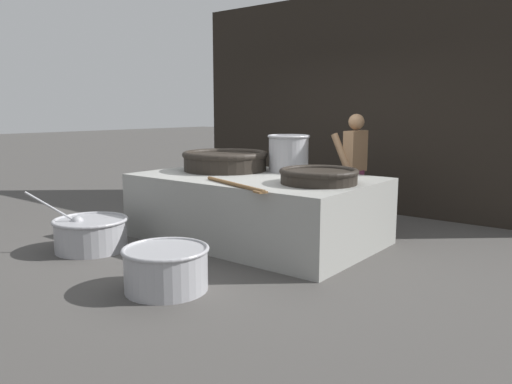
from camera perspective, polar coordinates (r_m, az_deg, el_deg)
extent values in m
plane|color=#474442|center=(6.18, 0.00, -5.43)|extent=(60.00, 60.00, 0.00)
cube|color=black|center=(8.18, 11.49, 9.98)|extent=(5.98, 0.24, 3.38)
cube|color=gray|center=(6.09, 0.00, -1.83)|extent=(2.86, 1.76, 0.79)
cylinder|color=black|center=(6.57, -3.55, 3.39)|extent=(1.08, 1.08, 0.21)
torus|color=black|center=(6.56, -3.56, 4.30)|extent=(1.12, 1.12, 0.09)
cylinder|color=black|center=(5.44, 7.19, 1.65)|extent=(0.83, 0.83, 0.13)
torus|color=black|center=(5.43, 7.20, 2.33)|extent=(0.86, 0.86, 0.07)
cylinder|color=#9E9EA3|center=(6.45, 3.74, 4.35)|extent=(0.51, 0.51, 0.45)
torus|color=#9E9EA3|center=(6.43, 3.76, 6.37)|extent=(0.54, 0.54, 0.04)
cylinder|color=brown|center=(5.23, -2.54, 0.90)|extent=(1.09, 0.42, 0.04)
cube|color=brown|center=(4.79, 0.51, 0.02)|extent=(0.15, 0.13, 0.02)
cylinder|color=#9E7551|center=(6.84, 10.83, -0.93)|extent=(0.11, 0.11, 0.75)
cylinder|color=#9E7551|center=(6.99, 11.42, -0.74)|extent=(0.11, 0.11, 0.75)
cube|color=#722D4C|center=(6.89, 11.16, 0.40)|extent=(0.18, 0.23, 0.49)
cube|color=#9E7551|center=(6.83, 11.30, 4.56)|extent=(0.16, 0.46, 0.55)
cylinder|color=#9E7551|center=(6.67, 9.71, 4.48)|extent=(0.31, 0.10, 0.51)
cylinder|color=#9E7551|center=(7.08, 11.41, 4.70)|extent=(0.31, 0.10, 0.51)
sphere|color=#9E7551|center=(6.81, 11.40, 7.86)|extent=(0.21, 0.21, 0.21)
cylinder|color=#9E9EA3|center=(5.99, -18.33, -4.69)|extent=(0.80, 0.80, 0.35)
torus|color=#9E9EA3|center=(5.95, -18.41, -3.07)|extent=(0.84, 0.84, 0.04)
cylinder|color=orange|center=(5.97, -18.37, -3.96)|extent=(0.70, 0.70, 0.09)
cylinder|color=orange|center=(6.13, -16.90, -3.02)|extent=(0.05, 0.04, 0.02)
cylinder|color=orange|center=(6.16, -20.09, -3.08)|extent=(0.04, 0.04, 0.03)
cylinder|color=orange|center=(5.77, -18.26, -3.84)|extent=(0.05, 0.06, 0.03)
cylinder|color=orange|center=(5.82, -16.09, -3.64)|extent=(0.04, 0.05, 0.02)
cylinder|color=orange|center=(5.78, -19.01, -3.85)|extent=(0.05, 0.05, 0.03)
cylinder|color=orange|center=(5.92, -15.75, -3.38)|extent=(0.04, 0.05, 0.03)
cylinder|color=orange|center=(5.90, -17.33, -3.51)|extent=(0.06, 0.05, 0.03)
cylinder|color=orange|center=(6.08, -16.98, -3.11)|extent=(0.05, 0.05, 0.03)
cylinder|color=orange|center=(5.98, -18.28, -3.30)|extent=(0.06, 0.06, 0.04)
cylinder|color=orange|center=(5.81, -19.88, -3.78)|extent=(0.05, 0.05, 0.04)
sphere|color=#9E9EA3|center=(5.97, -19.74, -3.27)|extent=(0.14, 0.14, 0.14)
cylinder|color=#9E9EA3|center=(5.96, -22.33, -1.64)|extent=(0.35, 0.44, 0.38)
cylinder|color=#9E9EA3|center=(4.52, -10.23, -8.73)|extent=(0.73, 0.73, 0.37)
torus|color=#9E9EA3|center=(4.47, -10.30, -6.46)|extent=(0.77, 0.77, 0.04)
cylinder|color=#6B9347|center=(4.50, -10.26, -7.71)|extent=(0.64, 0.64, 0.09)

